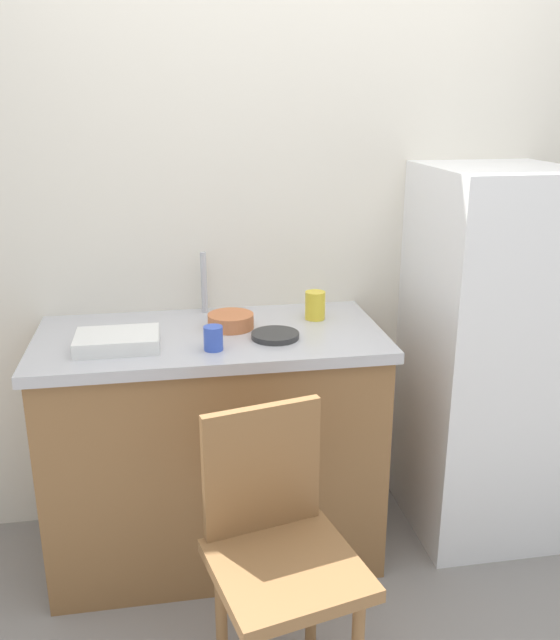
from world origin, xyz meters
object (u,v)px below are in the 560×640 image
refrigerator (484,357)px  cup_blue (213,338)px  hotplate (275,335)px  cup_yellow (315,305)px  terracotta_bowl (231,321)px  dish_tray (117,341)px  chair (278,548)px

refrigerator → cup_blue: size_ratio=17.89×
hotplate → cup_yellow: 0.27m
terracotta_bowl → cup_yellow: (0.33, 0.05, 0.03)m
dish_tray → cup_yellow: size_ratio=2.58×
refrigerator → chair: (-0.95, -0.72, -0.24)m
cup_blue → cup_yellow: (0.41, 0.27, 0.01)m
chair → cup_yellow: cup_yellow is taller
cup_yellow → hotplate: bearing=-134.2°
refrigerator → cup_blue: 1.12m
refrigerator → cup_yellow: 0.71m
terracotta_bowl → refrigerator: bearing=-1.9°
chair → dish_tray: size_ratio=3.18×
dish_tray → terracotta_bowl: bearing=19.5°
hotplate → chair: bearing=-98.6°
dish_tray → terracotta_bowl: terracotta_bowl is taller
refrigerator → terracotta_bowl: size_ratio=8.77×
hotplate → cup_blue: size_ratio=2.04×
refrigerator → cup_yellow: (-0.67, 0.09, 0.22)m
chair → dish_tray: 0.88m
chair → cup_yellow: (0.28, 0.81, 0.47)m
cup_blue → chair: bearing=-76.3°
chair → terracotta_bowl: bearing=80.9°
cup_blue → terracotta_bowl: bearing=69.7°
refrigerator → hotplate: 0.88m
dish_tray → cup_blue: size_ratio=3.37×
hotplate → cup_blue: 0.24m
refrigerator → dish_tray: refrigerator is taller
refrigerator → dish_tray: size_ratio=5.31×
dish_tray → cup_blue: (0.32, -0.08, 0.02)m
chair → terracotta_bowl: (-0.05, 0.75, 0.44)m
hotplate → cup_blue: (-0.22, -0.08, 0.03)m
terracotta_bowl → cup_yellow: cup_yellow is taller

